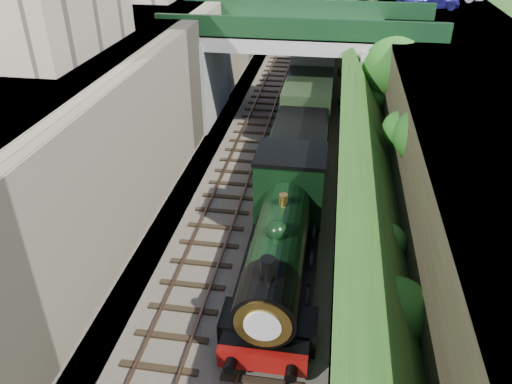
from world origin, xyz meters
name	(u,v)px	position (x,y,z in m)	size (l,w,h in m)	color
trackbed	(283,147)	(0.00, 20.00, 0.10)	(10.00, 90.00, 0.20)	#473F38
retaining_wall	(189,87)	(-5.50, 20.00, 3.50)	(1.00, 90.00, 7.00)	#756B56
street_plateau_left	(130,84)	(-9.00, 20.00, 3.50)	(6.00, 90.00, 7.00)	#262628
street_plateau_right	(461,108)	(9.50, 20.00, 3.12)	(8.00, 90.00, 6.25)	#262628
embankment_slope	(379,133)	(5.05, 16.56, 2.84)	(4.36, 90.00, 6.49)	#1E4714
track_left	(250,143)	(-2.00, 20.00, 0.25)	(2.50, 90.00, 0.20)	black
track_right	(303,147)	(1.20, 20.00, 0.25)	(2.50, 90.00, 0.20)	black
road_bridge	(307,62)	(0.94, 24.00, 4.08)	(16.00, 6.40, 7.25)	gray
building_near	(50,2)	(-9.50, 14.00, 9.00)	(4.00, 8.00, 4.00)	gray
tree	(394,68)	(5.91, 21.64, 4.65)	(3.60, 3.80, 6.60)	black
locomotive	(282,239)	(1.20, 8.40, 1.89)	(3.10, 10.23, 3.83)	black
tender	(298,157)	(1.20, 15.76, 1.62)	(2.70, 6.00, 3.05)	black
coach_front	(314,74)	(1.20, 28.36, 2.05)	(2.90, 18.00, 3.70)	black
coach_middle	(324,19)	(1.20, 47.16, 2.05)	(2.90, 18.00, 3.70)	black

